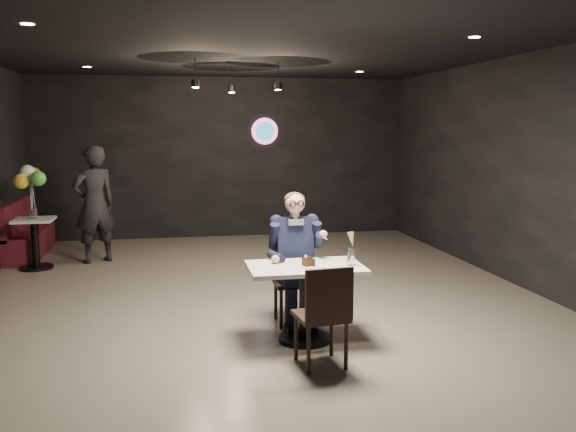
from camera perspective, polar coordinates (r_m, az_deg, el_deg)
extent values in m
plane|color=slate|center=(7.43, -3.11, -7.86)|extent=(9.00, 9.00, 0.00)
cube|color=black|center=(9.16, -4.96, 13.35)|extent=(1.40, 1.20, 0.36)
cube|color=white|center=(5.96, 1.62, -8.16)|extent=(1.10, 0.70, 0.75)
cube|color=black|center=(6.46, 0.58, -6.08)|extent=(0.42, 0.46, 0.92)
cube|color=black|center=(5.35, 3.08, -9.14)|extent=(0.47, 0.51, 0.92)
cube|color=black|center=(6.40, 0.59, -3.83)|extent=(0.60, 0.80, 1.44)
cylinder|color=white|center=(5.79, 2.35, -4.77)|extent=(0.22, 0.22, 0.01)
cube|color=black|center=(5.80, 1.92, -4.32)|extent=(0.12, 0.11, 0.07)
ellipsoid|color=#2C8736|center=(5.76, 2.56, -3.96)|extent=(0.06, 0.04, 0.01)
cylinder|color=silver|center=(5.90, 5.92, -3.80)|extent=(0.07, 0.07, 0.16)
cone|color=tan|center=(5.86, 5.98, -2.19)|extent=(0.09, 0.09, 0.14)
cube|color=#470F15|center=(10.71, -23.08, -1.05)|extent=(0.45, 1.81, 0.91)
cube|color=white|center=(9.70, -22.55, -2.59)|extent=(0.55, 0.55, 0.69)
cylinder|color=silver|center=(9.62, -22.71, 0.25)|extent=(0.10, 0.10, 0.16)
cube|color=yellow|center=(9.58, -22.84, 2.63)|extent=(0.40, 0.40, 0.66)
imported|color=black|center=(9.78, -17.67, 1.04)|extent=(0.78, 0.69, 1.80)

